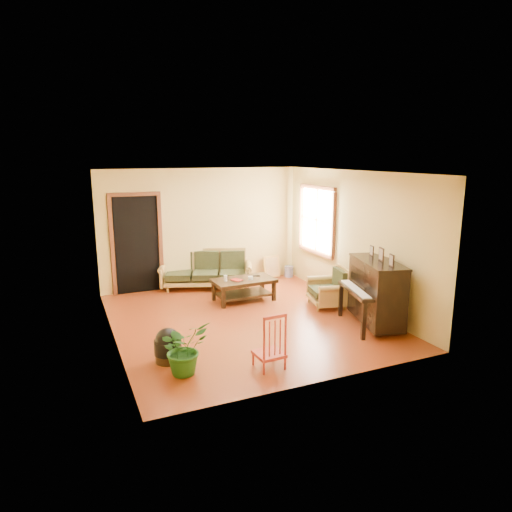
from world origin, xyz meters
name	(u,v)px	position (x,y,z in m)	size (l,w,h in m)	color
floor	(246,320)	(0.00, 0.00, 0.00)	(5.00, 5.00, 0.00)	#66220D
doorway	(137,245)	(-1.45, 2.48, 1.02)	(1.08, 0.16, 2.05)	black
window	(317,220)	(2.21, 1.30, 1.50)	(0.12, 1.36, 1.46)	white
sofa	(206,270)	(-0.05, 2.17, 0.42)	(1.94, 0.81, 0.83)	olive
coffee_table	(244,290)	(0.38, 1.03, 0.22)	(1.23, 0.67, 0.45)	black
armchair	(327,287)	(1.73, 0.06, 0.39)	(0.74, 0.77, 0.77)	olive
piano	(376,294)	(1.93, -1.16, 0.58)	(0.77, 1.30, 1.15)	black
footstool	(168,349)	(-1.65, -1.11, 0.18)	(0.39, 0.39, 0.37)	black
red_chair	(269,340)	(-0.41, -1.86, 0.41)	(0.38, 0.42, 0.81)	maroon
leaning_frame	(272,267)	(1.64, 2.36, 0.28)	(0.41, 0.09, 0.55)	gold
ceramic_crock	(289,271)	(2.07, 2.29, 0.13)	(0.21, 0.21, 0.26)	#324398
potted_plant	(184,348)	(-1.53, -1.55, 0.36)	(0.65, 0.56, 0.72)	#1C5017
book	(234,281)	(0.14, 0.96, 0.46)	(0.16, 0.22, 0.02)	maroon
candle	(226,278)	(0.00, 1.05, 0.50)	(0.07, 0.07, 0.12)	silver
glass_jar	(250,278)	(0.50, 0.95, 0.48)	(0.10, 0.10, 0.07)	silver
remote	(256,276)	(0.71, 1.14, 0.45)	(0.15, 0.04, 0.01)	black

